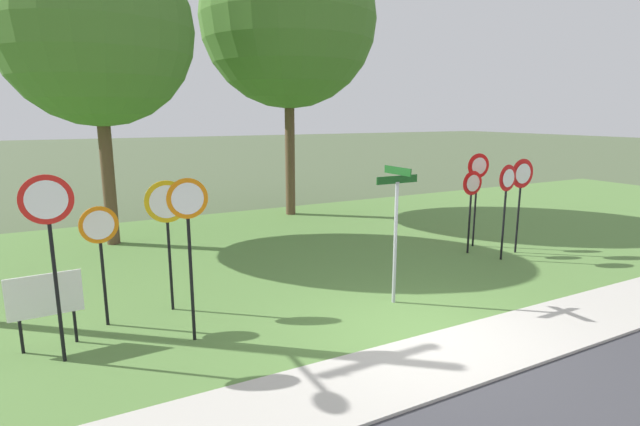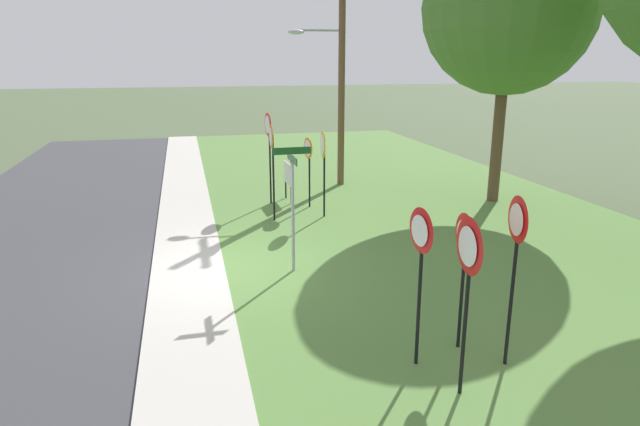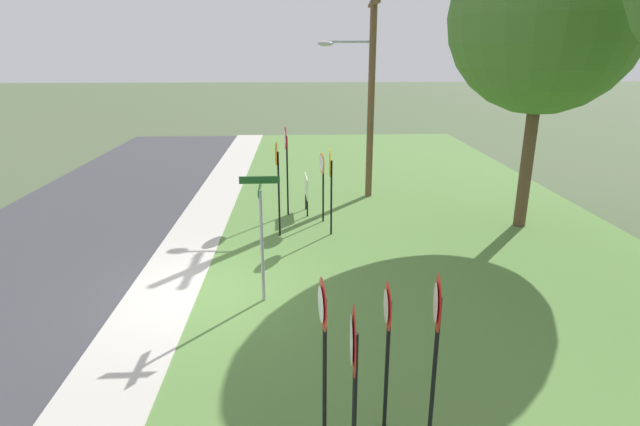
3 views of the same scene
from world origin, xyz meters
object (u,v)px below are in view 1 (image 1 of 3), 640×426
object	(u,v)px
yield_sign_far_left	(522,183)
street_name_post	(396,223)
stop_sign_far_left	(50,228)
oak_tree_right	(288,19)
oak_tree_left	(95,29)
stop_sign_near_left	(100,241)
yield_sign_far_right	(472,193)
yield_sign_near_left	(507,190)
stop_sign_near_right	(189,226)
stop_sign_far_center	(167,216)
notice_board	(45,299)
yield_sign_near_right	(478,178)

from	to	relation	value
yield_sign_far_left	street_name_post	xyz separation A→B (m)	(-5.15, -1.35, -0.29)
stop_sign_far_left	street_name_post	size ratio (longest dim) A/B	1.05
oak_tree_right	oak_tree_left	bearing A→B (deg)	-166.68
street_name_post	stop_sign_near_left	bearing A→B (deg)	163.30
yield_sign_far_left	yield_sign_far_right	xyz separation A→B (m)	(-1.20, 0.59, -0.27)
stop_sign_near_left	yield_sign_far_right	size ratio (longest dim) A/B	0.97
yield_sign_far_left	oak_tree_left	bearing A→B (deg)	150.21
oak_tree_left	yield_sign_near_left	bearing A→B (deg)	-36.44
stop_sign_near_left	stop_sign_near_right	xyz separation A→B (m)	(1.25, -1.32, 0.40)
stop_sign_far_center	stop_sign_far_left	bearing A→B (deg)	-140.45
oak_tree_left	notice_board	bearing A→B (deg)	-103.40
oak_tree_left	stop_sign_near_right	bearing A→B (deg)	-85.43
yield_sign_far_right	notice_board	distance (m)	10.16
yield_sign_far_right	oak_tree_left	xyz separation A→B (m)	(-8.52, 5.65, 4.32)
stop_sign_far_center	yield_sign_near_left	distance (m)	8.33
stop_sign_near_right	oak_tree_right	size ratio (longest dim) A/B	0.27
yield_sign_far_left	yield_sign_far_right	world-z (taller)	yield_sign_far_left
street_name_post	stop_sign_near_right	bearing A→B (deg)	176.72
yield_sign_near_left	street_name_post	distance (m)	4.40
stop_sign_far_left	yield_sign_far_right	distance (m)	10.01
street_name_post	notice_board	distance (m)	6.27
stop_sign_far_left	yield_sign_near_right	size ratio (longest dim) A/B	1.08
street_name_post	notice_board	world-z (taller)	street_name_post
yield_sign_near_left	stop_sign_far_center	bearing A→B (deg)	169.59
stop_sign_far_left	stop_sign_far_center	world-z (taller)	stop_sign_far_left
yield_sign_near_right	yield_sign_far_left	bearing A→B (deg)	-52.77
stop_sign_far_center	yield_sign_far_left	size ratio (longest dim) A/B	0.98
stop_sign_far_left	oak_tree_right	xyz separation A→B (m)	(7.79, 8.71, 4.94)
yield_sign_far_right	oak_tree_right	world-z (taller)	oak_tree_right
yield_sign_near_right	yield_sign_far_right	xyz separation A→B (m)	(-0.65, -0.46, -0.32)
stop_sign_near_right	yield_sign_near_right	world-z (taller)	stop_sign_near_right
notice_board	oak_tree_left	size ratio (longest dim) A/B	0.14
stop_sign_near_left	yield_sign_far_right	bearing A→B (deg)	-6.27
stop_sign_near_left	stop_sign_far_center	world-z (taller)	stop_sign_far_center
yield_sign_near_right	oak_tree_left	distance (m)	11.27
stop_sign_far_center	yield_sign_far_right	world-z (taller)	stop_sign_far_center
stop_sign_near_right	stop_sign_far_center	distance (m)	1.50
stop_sign_near_right	yield_sign_far_left	world-z (taller)	stop_sign_near_right
stop_sign_far_center	oak_tree_right	world-z (taller)	oak_tree_right
stop_sign_far_left	yield_sign_near_left	world-z (taller)	stop_sign_far_left
stop_sign_near_left	oak_tree_right	distance (m)	11.74
stop_sign_near_right	notice_board	bearing A→B (deg)	159.79
stop_sign_far_left	yield_sign_far_right	size ratio (longest dim) A/B	1.28
stop_sign_near_left	oak_tree_left	distance (m)	7.54
yield_sign_near_right	oak_tree_left	xyz separation A→B (m)	(-9.17, 5.19, 4.00)
yield_sign_far_right	street_name_post	size ratio (longest dim) A/B	0.82
stop_sign_far_center	stop_sign_near_left	bearing A→B (deg)	-166.41
stop_sign_far_left	stop_sign_far_center	size ratio (longest dim) A/B	1.14
street_name_post	stop_sign_far_center	bearing A→B (deg)	156.77
stop_sign_near_right	notice_board	xyz separation A→B (m)	(-2.15, 0.85, -1.14)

